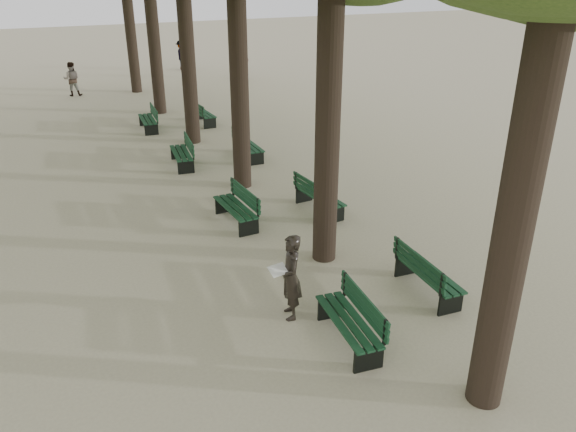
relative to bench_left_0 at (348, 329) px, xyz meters
name	(u,v)px	position (x,y,z in m)	size (l,w,h in m)	color
ground	(332,351)	(-0.37, -0.09, -0.27)	(120.00, 120.00, 0.00)	tan
bench_left_0	(348,329)	(0.00, 0.00, 0.00)	(0.78, 1.85, 0.92)	black
bench_left_1	(236,214)	(0.00, 5.48, 0.00)	(0.64, 1.82, 0.92)	black
bench_left_2	(182,158)	(0.00, 10.44, 0.00)	(0.79, 1.86, 0.92)	black
bench_left_3	(148,123)	(0.00, 15.26, 0.00)	(0.71, 1.84, 0.92)	black
bench_right_0	(427,281)	(2.27, 0.71, 0.00)	(0.72, 1.84, 0.92)	black
bench_right_1	(319,202)	(2.27, 5.22, 0.00)	(0.68, 1.83, 0.92)	black
bench_right_2	(248,150)	(2.27, 10.27, 0.00)	(0.63, 1.82, 0.92)	black
bench_right_3	(203,117)	(2.27, 15.24, 0.00)	(0.63, 1.82, 0.92)	black
man_with_map	(291,277)	(-0.55, 1.16, 0.56)	(0.68, 0.73, 1.67)	black
pedestrian_c	(240,61)	(7.39, 24.13, 0.68)	(1.11, 0.38, 1.90)	#262628
pedestrian_a	(72,79)	(-1.92, 23.31, 0.56)	(0.81, 0.33, 1.66)	#262628
pedestrian_b	(182,55)	(5.13, 28.38, 0.63)	(1.16, 0.36, 1.80)	#262628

